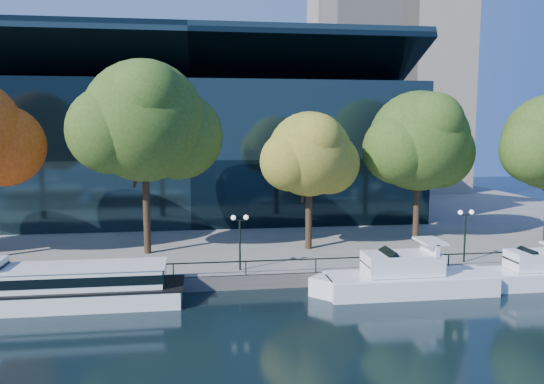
{
  "coord_description": "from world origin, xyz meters",
  "views": [
    {
      "loc": [
        -3.11,
        -32.75,
        11.25
      ],
      "look_at": [
        2.5,
        8.0,
        6.21
      ],
      "focal_mm": 35.0,
      "sensor_mm": 36.0,
      "label": 1
    }
  ],
  "objects": [
    {
      "name": "lamp_1",
      "position": [
        -0.31,
        4.5,
        3.98
      ],
      "size": [
        1.26,
        0.36,
        4.03
      ],
      "color": "black",
      "rests_on": "promenade"
    },
    {
      "name": "tree_2",
      "position": [
        -7.21,
        10.64,
        11.54
      ],
      "size": [
        12.13,
        9.95,
        15.6
      ],
      "color": "black",
      "rests_on": "promenade"
    },
    {
      "name": "tree_4",
      "position": [
        16.55,
        12.46,
        9.84
      ],
      "size": [
        11.14,
        9.13,
        13.49
      ],
      "color": "black",
      "rests_on": "promenade"
    },
    {
      "name": "cruiser_far",
      "position": [
        20.49,
        0.94,
        1.03
      ],
      "size": [
        9.97,
        2.76,
        3.26
      ],
      "color": "white",
      "rests_on": "ground"
    },
    {
      "name": "tree_3",
      "position": [
        6.14,
        10.51,
        8.87
      ],
      "size": [
        8.83,
        7.24,
        11.56
      ],
      "color": "black",
      "rests_on": "promenade"
    },
    {
      "name": "lamp_2",
      "position": [
        16.87,
        4.5,
        3.98
      ],
      "size": [
        1.26,
        0.36,
        4.03
      ],
      "color": "black",
      "rests_on": "promenade"
    },
    {
      "name": "cruiser_near",
      "position": [
        10.43,
        0.65,
        1.14
      ],
      "size": [
        12.68,
        3.27,
        3.67
      ],
      "color": "white",
      "rests_on": "ground"
    },
    {
      "name": "promenade",
      "position": [
        0.0,
        36.38,
        0.5
      ],
      "size": [
        90.0,
        67.08,
        1.0
      ],
      "color": "slate",
      "rests_on": "ground"
    },
    {
      "name": "ground",
      "position": [
        0.0,
        0.0,
        0.0
      ],
      "size": [
        160.0,
        160.0,
        0.0
      ],
      "primitive_type": "plane",
      "color": "black",
      "rests_on": "ground"
    },
    {
      "name": "convention_building",
      "position": [
        -4.0,
        31.79,
        8.51
      ],
      "size": [
        50.0,
        24.57,
        21.43
      ],
      "color": "black",
      "rests_on": "ground"
    },
    {
      "name": "railing",
      "position": [
        0.0,
        3.25,
        1.94
      ],
      "size": [
        88.2,
        0.08,
        0.99
      ],
      "color": "black",
      "rests_on": "promenade"
    },
    {
      "name": "tour_boat",
      "position": [
        -12.17,
        1.16,
        1.33
      ],
      "size": [
        16.44,
        3.67,
        3.12
      ],
      "color": "white",
      "rests_on": "ground"
    }
  ]
}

